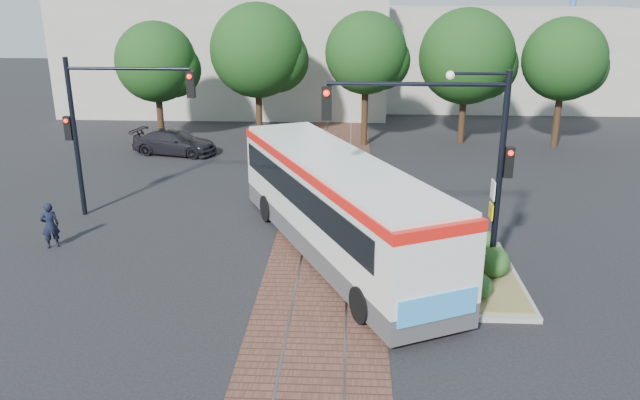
% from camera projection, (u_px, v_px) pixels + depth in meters
% --- Properties ---
extents(ground, '(120.00, 120.00, 0.00)m').
position_uv_depth(ground, '(324.00, 262.00, 19.99)').
color(ground, black).
rests_on(ground, ground).
extents(trackbed, '(3.60, 40.00, 0.02)m').
position_uv_depth(trackbed, '(329.00, 218.00, 23.77)').
color(trackbed, brown).
rests_on(trackbed, ground).
extents(tree_row, '(26.40, 5.60, 7.67)m').
position_uv_depth(tree_row, '(360.00, 56.00, 33.89)').
color(tree_row, '#382314').
rests_on(tree_row, ground).
extents(warehouses, '(40.00, 13.00, 8.00)m').
position_uv_depth(warehouses, '(335.00, 53.00, 45.97)').
color(warehouses, '#ADA899').
rests_on(warehouses, ground).
extents(city_bus, '(7.44, 11.98, 3.23)m').
position_uv_depth(city_bus, '(337.00, 202.00, 20.08)').
color(city_bus, '#414043').
rests_on(city_bus, ground).
extents(traffic_island, '(2.20, 5.20, 1.13)m').
position_uv_depth(traffic_island, '(482.00, 268.00, 18.79)').
color(traffic_island, gray).
rests_on(traffic_island, ground).
extents(signal_pole_main, '(5.49, 0.46, 6.00)m').
position_uv_depth(signal_pole_main, '(459.00, 143.00, 17.69)').
color(signal_pole_main, black).
rests_on(signal_pole_main, ground).
extents(signal_pole_left, '(4.99, 0.34, 6.00)m').
position_uv_depth(signal_pole_left, '(103.00, 116.00, 22.94)').
color(signal_pole_left, black).
rests_on(signal_pole_left, ground).
extents(officer, '(0.69, 0.63, 1.59)m').
position_uv_depth(officer, '(50.00, 225.00, 20.89)').
color(officer, black).
rests_on(officer, ground).
extents(parked_car, '(4.74, 2.70, 1.30)m').
position_uv_depth(parked_car, '(175.00, 142.00, 32.84)').
color(parked_car, black).
rests_on(parked_car, ground).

